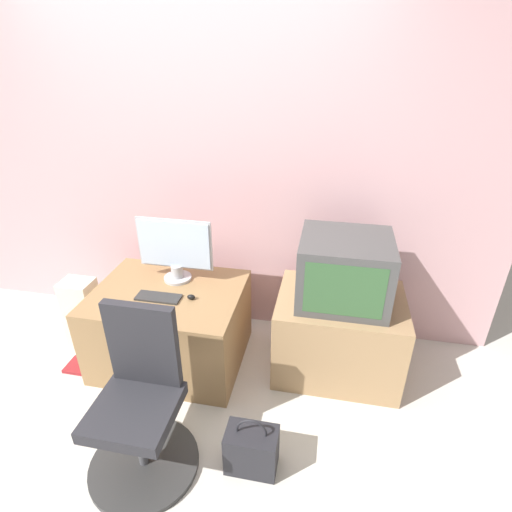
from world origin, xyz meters
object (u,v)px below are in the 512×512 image
at_px(handbag, 252,449).
at_px(keyboard, 158,297).
at_px(office_chair, 140,411).
at_px(cardboard_box_lower, 87,330).
at_px(mouse, 191,297).
at_px(main_monitor, 175,249).
at_px(crt_tv, 344,270).
at_px(book, 81,366).

bearing_deg(handbag, keyboard, 139.47).
bearing_deg(office_chair, cardboard_box_lower, 136.57).
bearing_deg(mouse, handbag, -51.32).
height_order(main_monitor, cardboard_box_lower, main_monitor).
relative_size(crt_tv, office_chair, 0.60).
relative_size(mouse, book, 0.27).
xyz_separation_m(crt_tv, book, (-1.76, -0.36, -0.78)).
height_order(crt_tv, book, crt_tv).
height_order(main_monitor, handbag, main_monitor).
relative_size(keyboard, cardboard_box_lower, 1.05).
height_order(mouse, book, mouse).
xyz_separation_m(office_chair, cardboard_box_lower, (-0.84, 0.80, -0.22)).
height_order(main_monitor, keyboard, main_monitor).
distance_m(office_chair, handbag, 0.62).
bearing_deg(main_monitor, cardboard_box_lower, -166.63).
height_order(keyboard, book, keyboard).
height_order(cardboard_box_lower, book, cardboard_box_lower).
xyz_separation_m(mouse, book, (-0.81, -0.17, -0.58)).
height_order(main_monitor, mouse, main_monitor).
distance_m(mouse, cardboard_box_lower, 0.99).
distance_m(mouse, handbag, 0.98).
relative_size(office_chair, cardboard_box_lower, 3.33).
distance_m(keyboard, book, 0.84).
bearing_deg(cardboard_box_lower, office_chair, -43.43).
relative_size(main_monitor, handbag, 1.48).
xyz_separation_m(mouse, office_chair, (-0.04, -0.74, -0.23)).
bearing_deg(crt_tv, keyboard, -169.17).
bearing_deg(mouse, keyboard, -172.46).
relative_size(main_monitor, cardboard_box_lower, 1.87).
bearing_deg(mouse, book, -168.24).
bearing_deg(book, main_monitor, 32.16).
distance_m(keyboard, crt_tv, 1.21).
bearing_deg(cardboard_box_lower, main_monitor, 13.37).
xyz_separation_m(office_chair, book, (-0.78, 0.57, -0.35)).
distance_m(mouse, office_chair, 0.77).
xyz_separation_m(keyboard, mouse, (0.22, 0.03, 0.01)).
bearing_deg(handbag, book, 159.53).
distance_m(main_monitor, mouse, 0.36).
xyz_separation_m(keyboard, cardboard_box_lower, (-0.66, 0.09, -0.44)).
height_order(office_chair, handbag, office_chair).
bearing_deg(book, office_chair, -36.13).
relative_size(main_monitor, mouse, 9.85).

